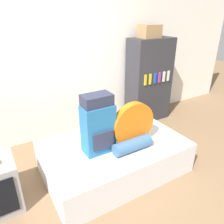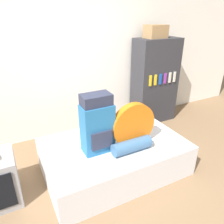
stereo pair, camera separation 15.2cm
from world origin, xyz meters
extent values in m
plane|color=#846647|center=(0.00, 0.00, 0.00)|extent=(16.00, 16.00, 0.00)
cube|color=white|center=(0.00, 1.84, 1.30)|extent=(8.00, 0.05, 2.60)
cube|color=silver|center=(0.24, 0.50, 0.21)|extent=(1.80, 1.16, 0.42)
cube|color=#23669E|center=(-0.01, 0.46, 0.72)|extent=(0.37, 0.23, 0.60)
cube|color=#282D42|center=(-0.01, 0.47, 1.09)|extent=(0.34, 0.21, 0.13)
cube|color=#282D42|center=(-0.01, 0.33, 0.63)|extent=(0.26, 0.03, 0.22)
cylinder|color=orange|center=(0.43, 0.36, 0.71)|extent=(0.57, 0.09, 0.57)
cylinder|color=#3D668E|center=(0.34, 0.24, 0.50)|extent=(0.50, 0.16, 0.16)
cube|color=#2D2D33|center=(1.64, 1.53, 0.78)|extent=(0.81, 0.42, 1.56)
cube|color=gold|center=(1.37, 1.31, 0.89)|extent=(0.04, 0.02, 0.19)
cube|color=gold|center=(1.48, 1.31, 0.89)|extent=(0.04, 0.02, 0.19)
cube|color=#194CB2|center=(1.59, 1.31, 0.89)|extent=(0.04, 0.02, 0.19)
cube|color=purple|center=(1.69, 1.31, 0.89)|extent=(0.04, 0.02, 0.19)
cube|color=beige|center=(1.80, 1.31, 0.89)|extent=(0.04, 0.02, 0.19)
cube|color=beige|center=(1.91, 1.31, 0.89)|extent=(0.04, 0.02, 0.19)
cube|color=#99754C|center=(1.57, 1.53, 1.67)|extent=(0.35, 0.26, 0.22)
camera|label=1|loc=(-1.02, -1.55, 1.99)|focal=35.00mm
camera|label=2|loc=(-0.88, -1.62, 1.99)|focal=35.00mm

